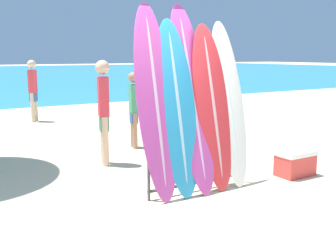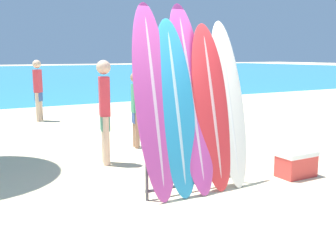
{
  "view_description": "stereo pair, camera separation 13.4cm",
  "coord_description": "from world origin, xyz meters",
  "px_view_note": "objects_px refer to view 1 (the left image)",
  "views": [
    {
      "loc": [
        -2.86,
        -3.67,
        1.87
      ],
      "look_at": [
        0.16,
        1.45,
        0.8
      ],
      "focal_mm": 42.0,
      "sensor_mm": 36.0,
      "label": 1
    },
    {
      "loc": [
        -2.74,
        -3.74,
        1.87
      ],
      "look_at": [
        0.16,
        1.45,
        0.8
      ],
      "focal_mm": 42.0,
      "sensor_mm": 36.0,
      "label": 2
    }
  ],
  "objects_px": {
    "surfboard_slot_1": "(177,108)",
    "person_near_water": "(33,88)",
    "surfboard_rack": "(197,161)",
    "surfboard_slot_0": "(156,102)",
    "person_far_left": "(134,107)",
    "cooler_box": "(295,163)",
    "surfboard_slot_2": "(192,98)",
    "surfboard_slot_4": "(229,103)",
    "surfboard_slot_3": "(212,107)",
    "person_mid_beach": "(104,109)"
  },
  "relations": [
    {
      "from": "surfboard_rack",
      "to": "person_mid_beach",
      "type": "bearing_deg",
      "value": 107.54
    },
    {
      "from": "surfboard_rack",
      "to": "person_near_water",
      "type": "distance_m",
      "value": 7.2
    },
    {
      "from": "surfboard_slot_1",
      "to": "person_near_water",
      "type": "xyz_separation_m",
      "value": [
        -0.39,
        7.09,
        -0.23
      ]
    },
    {
      "from": "surfboard_rack",
      "to": "surfboard_slot_0",
      "type": "xyz_separation_m",
      "value": [
        -0.61,
        0.09,
        0.85
      ]
    },
    {
      "from": "person_mid_beach",
      "to": "surfboard_rack",
      "type": "bearing_deg",
      "value": -148.76
    },
    {
      "from": "surfboard_slot_1",
      "to": "person_near_water",
      "type": "distance_m",
      "value": 7.11
    },
    {
      "from": "surfboard_rack",
      "to": "cooler_box",
      "type": "bearing_deg",
      "value": -6.74
    },
    {
      "from": "surfboard_slot_1",
      "to": "surfboard_slot_3",
      "type": "distance_m",
      "value": 0.58
    },
    {
      "from": "surfboard_slot_3",
      "to": "person_mid_beach",
      "type": "distance_m",
      "value": 2.08
    },
    {
      "from": "surfboard_slot_3",
      "to": "cooler_box",
      "type": "distance_m",
      "value": 1.75
    },
    {
      "from": "surfboard_slot_1",
      "to": "person_near_water",
      "type": "bearing_deg",
      "value": 93.16
    },
    {
      "from": "surfboard_slot_1",
      "to": "person_mid_beach",
      "type": "bearing_deg",
      "value": 99.65
    },
    {
      "from": "surfboard_rack",
      "to": "person_far_left",
      "type": "xyz_separation_m",
      "value": [
        0.37,
        2.8,
        0.41
      ]
    },
    {
      "from": "surfboard_rack",
      "to": "surfboard_slot_0",
      "type": "height_order",
      "value": "surfboard_slot_0"
    },
    {
      "from": "surfboard_slot_3",
      "to": "surfboard_rack",
      "type": "bearing_deg",
      "value": -167.91
    },
    {
      "from": "surfboard_slot_0",
      "to": "surfboard_slot_2",
      "type": "height_order",
      "value": "surfboard_slot_2"
    },
    {
      "from": "surfboard_slot_3",
      "to": "person_mid_beach",
      "type": "relative_size",
      "value": 1.3
    },
    {
      "from": "surfboard_slot_2",
      "to": "person_near_water",
      "type": "distance_m",
      "value": 7.06
    },
    {
      "from": "person_mid_beach",
      "to": "person_near_water",
      "type": "bearing_deg",
      "value": 14.52
    },
    {
      "from": "surfboard_rack",
      "to": "person_near_water",
      "type": "height_order",
      "value": "person_near_water"
    },
    {
      "from": "person_near_water",
      "to": "surfboard_slot_0",
      "type": "bearing_deg",
      "value": -143.51
    },
    {
      "from": "person_mid_beach",
      "to": "surfboard_slot_1",
      "type": "bearing_deg",
      "value": -156.65
    },
    {
      "from": "surfboard_slot_4",
      "to": "person_near_water",
      "type": "distance_m",
      "value": 7.19
    },
    {
      "from": "surfboard_slot_3",
      "to": "person_far_left",
      "type": "relative_size",
      "value": 1.51
    },
    {
      "from": "surfboard_slot_0",
      "to": "surfboard_slot_3",
      "type": "height_order",
      "value": "surfboard_slot_0"
    },
    {
      "from": "surfboard_slot_2",
      "to": "surfboard_slot_0",
      "type": "bearing_deg",
      "value": -175.92
    },
    {
      "from": "surfboard_rack",
      "to": "person_far_left",
      "type": "distance_m",
      "value": 2.86
    },
    {
      "from": "surfboard_slot_0",
      "to": "person_far_left",
      "type": "distance_m",
      "value": 2.92
    },
    {
      "from": "person_far_left",
      "to": "surfboard_slot_0",
      "type": "bearing_deg",
      "value": 170.14
    },
    {
      "from": "surfboard_slot_2",
      "to": "surfboard_slot_4",
      "type": "distance_m",
      "value": 0.63
    },
    {
      "from": "surfboard_slot_2",
      "to": "person_far_left",
      "type": "height_order",
      "value": "surfboard_slot_2"
    },
    {
      "from": "surfboard_slot_2",
      "to": "person_far_left",
      "type": "xyz_separation_m",
      "value": [
        0.38,
        2.67,
        -0.46
      ]
    },
    {
      "from": "cooler_box",
      "to": "surfboard_slot_4",
      "type": "bearing_deg",
      "value": 165.86
    },
    {
      "from": "surfboard_slot_2",
      "to": "cooler_box",
      "type": "xyz_separation_m",
      "value": [
        1.74,
        -0.33,
        -1.09
      ]
    },
    {
      "from": "surfboard_slot_3",
      "to": "person_mid_beach",
      "type": "xyz_separation_m",
      "value": [
        -0.9,
        1.86,
        -0.18
      ]
    },
    {
      "from": "surfboard_slot_1",
      "to": "cooler_box",
      "type": "relative_size",
      "value": 3.93
    },
    {
      "from": "surfboard_rack",
      "to": "person_mid_beach",
      "type": "relative_size",
      "value": 0.87
    },
    {
      "from": "surfboard_rack",
      "to": "surfboard_slot_0",
      "type": "bearing_deg",
      "value": 171.85
    },
    {
      "from": "person_far_left",
      "to": "surfboard_slot_1",
      "type": "bearing_deg",
      "value": 176.33
    },
    {
      "from": "person_near_water",
      "to": "person_mid_beach",
      "type": "bearing_deg",
      "value": -143.32
    },
    {
      "from": "surfboard_slot_0",
      "to": "surfboard_slot_1",
      "type": "relative_size",
      "value": 1.08
    },
    {
      "from": "surfboard_rack",
      "to": "surfboard_slot_1",
      "type": "bearing_deg",
      "value": 168.09
    },
    {
      "from": "surfboard_slot_0",
      "to": "person_near_water",
      "type": "height_order",
      "value": "surfboard_slot_0"
    },
    {
      "from": "surfboard_slot_1",
      "to": "cooler_box",
      "type": "height_order",
      "value": "surfboard_slot_1"
    },
    {
      "from": "person_far_left",
      "to": "cooler_box",
      "type": "bearing_deg",
      "value": -145.79
    },
    {
      "from": "surfboard_slot_2",
      "to": "surfboard_slot_4",
      "type": "xyz_separation_m",
      "value": [
        0.61,
        -0.05,
        -0.11
      ]
    },
    {
      "from": "surfboard_slot_2",
      "to": "person_mid_beach",
      "type": "distance_m",
      "value": 1.92
    },
    {
      "from": "surfboard_slot_2",
      "to": "surfboard_slot_3",
      "type": "distance_m",
      "value": 0.34
    },
    {
      "from": "surfboard_slot_3",
      "to": "cooler_box",
      "type": "xyz_separation_m",
      "value": [
        1.44,
        -0.27,
        -0.96
      ]
    },
    {
      "from": "surfboard_slot_0",
      "to": "person_near_water",
      "type": "bearing_deg",
      "value": 90.63
    }
  ]
}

